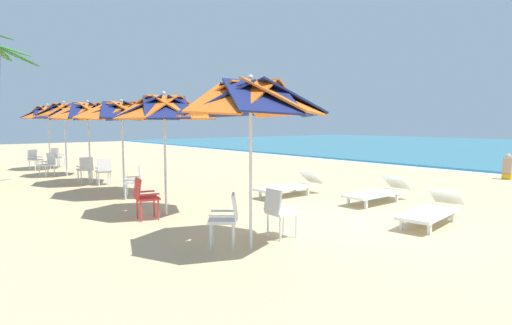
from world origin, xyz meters
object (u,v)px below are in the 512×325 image
object	(u,v)px
plastic_chair_0	(279,210)
plastic_chair_2	(144,196)
beach_umbrella_3	(88,112)
plastic_chair_4	(104,170)
beach_umbrella_5	(48,113)
sun_lounger_2	(290,186)
beach_umbrella_1	(164,109)
beachgoer_seated	(509,171)
beach_umbrella_2	(122,112)
plastic_chair_6	(48,163)
plastic_chair_7	(57,156)
sun_lounger_1	(378,192)
plastic_chair_5	(85,168)
beach_umbrella_4	(64,111)
plastic_chair_1	(227,217)
beach_umbrella_0	(251,100)
sun_lounger_0	(432,210)
plastic_chair_3	(136,180)
plastic_chair_8	(35,158)

from	to	relation	value
plastic_chair_0	plastic_chair_2	size ratio (longest dim) A/B	1.00
beach_umbrella_3	plastic_chair_4	world-z (taller)	beach_umbrella_3
beach_umbrella_5	sun_lounger_2	distance (m)	11.98
plastic_chair_0	beach_umbrella_1	distance (m)	3.47
beach_umbrella_3	beachgoer_seated	world-z (taller)	beach_umbrella_3
beach_umbrella_2	plastic_chair_6	size ratio (longest dim) A/B	3.03
plastic_chair_6	beachgoer_seated	world-z (taller)	beachgoer_seated
plastic_chair_7	beach_umbrella_3	bearing A→B (deg)	-4.88
beach_umbrella_3	sun_lounger_1	distance (m)	9.26
plastic_chair_7	beach_umbrella_2	bearing A→B (deg)	-3.21
beachgoer_seated	plastic_chair_5	bearing A→B (deg)	-125.32
beach_umbrella_2	beach_umbrella_4	bearing A→B (deg)	-179.35
plastic_chair_1	beach_umbrella_5	distance (m)	14.17
beach_umbrella_3	beachgoer_seated	distance (m)	14.62
beach_umbrella_3	plastic_chair_5	distance (m)	1.89
sun_lounger_1	plastic_chair_6	bearing A→B (deg)	-154.66
plastic_chair_6	beach_umbrella_3	bearing A→B (deg)	10.81
beach_umbrella_0	plastic_chair_7	world-z (taller)	beach_umbrella_0
plastic_chair_5	plastic_chair_0	bearing A→B (deg)	3.29
plastic_chair_2	plastic_chair_6	xyz separation A→B (m)	(-8.86, 0.15, 0.00)
plastic_chair_1	beach_umbrella_2	size ratio (longest dim) A/B	0.33
plastic_chair_7	sun_lounger_0	size ratio (longest dim) A/B	0.39
plastic_chair_3	beach_umbrella_1	bearing A→B (deg)	-7.29
plastic_chair_3	beach_umbrella_3	world-z (taller)	beach_umbrella_3
plastic_chair_3	sun_lounger_1	xyz separation A→B (m)	(4.42, 4.44, -0.22)
plastic_chair_6	sun_lounger_0	world-z (taller)	plastic_chair_6
beach_umbrella_3	plastic_chair_2	bearing A→B (deg)	-7.19
plastic_chair_7	beachgoer_seated	distance (m)	18.49
plastic_chair_4	plastic_chair_8	size ratio (longest dim) A/B	1.00
plastic_chair_6	beachgoer_seated	bearing A→B (deg)	48.49
beach_umbrella_0	beach_umbrella_2	world-z (taller)	beach_umbrella_0
plastic_chair_5	sun_lounger_0	distance (m)	10.79
plastic_chair_2	plastic_chair_8	bearing A→B (deg)	178.94
plastic_chair_3	plastic_chair_6	bearing A→B (deg)	-173.82
plastic_chair_3	beach_umbrella_5	xyz separation A→B (m)	(-8.94, -0.06, 1.91)
beach_umbrella_1	plastic_chair_4	distance (m)	5.55
beach_umbrella_3	sun_lounger_2	xyz separation A→B (m)	(5.71, 3.53, -2.06)
plastic_chair_2	plastic_chair_8	distance (m)	11.50
beach_umbrella_2	plastic_chair_8	world-z (taller)	beach_umbrella_2
plastic_chair_3	beach_umbrella_3	size ratio (longest dim) A/B	0.32
plastic_chair_7	beachgoer_seated	xyz separation A→B (m)	(14.51, 11.46, -0.20)
plastic_chair_8	plastic_chair_6	bearing A→B (deg)	-1.30
plastic_chair_5	sun_lounger_2	size ratio (longest dim) A/B	0.40
plastic_chair_0	plastic_chair_8	world-z (taller)	same
plastic_chair_3	beach_umbrella_0	bearing A→B (deg)	-3.87
plastic_chair_2	plastic_chair_3	xyz separation A→B (m)	(-2.44, 0.85, 0.00)
beach_umbrella_1	sun_lounger_1	distance (m)	5.56
beach_umbrella_3	plastic_chair_8	xyz separation A→B (m)	(-5.68, -0.52, -1.84)
plastic_chair_8	plastic_chair_3	bearing A→B (deg)	4.01
beach_umbrella_3	beach_umbrella_4	xyz separation A→B (m)	(-2.68, -0.03, 0.09)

